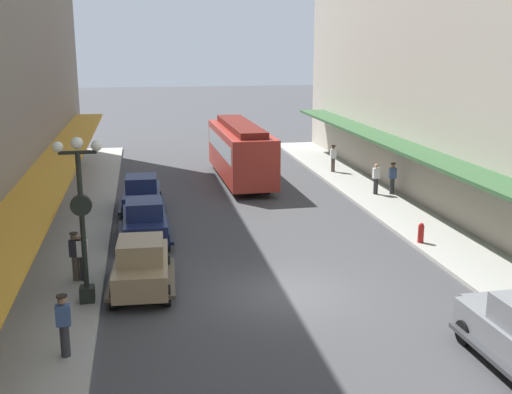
{
  "coord_description": "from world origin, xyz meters",
  "views": [
    {
      "loc": [
        -4.52,
        -18.63,
        7.99
      ],
      "look_at": [
        0.0,
        6.0,
        1.8
      ],
      "focal_mm": 44.0,
      "sensor_mm": 36.0,
      "label": 1
    }
  ],
  "objects_px": {
    "pedestrian_1": "(83,256)",
    "pedestrian_2": "(393,178)",
    "pedestrian_3": "(376,179)",
    "pedestrian_5": "(75,256)",
    "fire_hydrant": "(421,233)",
    "parked_car_2": "(142,264)",
    "parked_car_0": "(142,193)",
    "streetcar": "(240,149)",
    "parked_car_1": "(145,220)",
    "lamp_post_with_clock": "(82,214)",
    "pedestrian_0": "(64,325)",
    "pedestrian_4": "(333,158)"
  },
  "relations": [
    {
      "from": "fire_hydrant",
      "to": "pedestrian_1",
      "type": "height_order",
      "value": "pedestrian_1"
    },
    {
      "from": "parked_car_2",
      "to": "streetcar",
      "type": "xyz_separation_m",
      "value": [
        5.83,
        16.04,
        0.96
      ]
    },
    {
      "from": "lamp_post_with_clock",
      "to": "pedestrian_3",
      "type": "distance_m",
      "value": 18.46
    },
    {
      "from": "pedestrian_2",
      "to": "pedestrian_0",
      "type": "bearing_deg",
      "value": -134.73
    },
    {
      "from": "parked_car_0",
      "to": "pedestrian_5",
      "type": "relative_size",
      "value": 2.57
    },
    {
      "from": "parked_car_2",
      "to": "pedestrian_4",
      "type": "bearing_deg",
      "value": 55.33
    },
    {
      "from": "pedestrian_3",
      "to": "pedestrian_4",
      "type": "height_order",
      "value": "pedestrian_4"
    },
    {
      "from": "lamp_post_with_clock",
      "to": "streetcar",
      "type": "bearing_deg",
      "value": 66.1
    },
    {
      "from": "pedestrian_5",
      "to": "pedestrian_2",
      "type": "bearing_deg",
      "value": 32.62
    },
    {
      "from": "lamp_post_with_clock",
      "to": "pedestrian_4",
      "type": "bearing_deg",
      "value": 53.15
    },
    {
      "from": "pedestrian_1",
      "to": "pedestrian_3",
      "type": "distance_m",
      "value": 17.39
    },
    {
      "from": "parked_car_1",
      "to": "lamp_post_with_clock",
      "type": "distance_m",
      "value": 6.77
    },
    {
      "from": "streetcar",
      "to": "pedestrian_4",
      "type": "xyz_separation_m",
      "value": [
        6.0,
        1.06,
        -0.89
      ]
    },
    {
      "from": "parked_car_0",
      "to": "parked_car_1",
      "type": "xyz_separation_m",
      "value": [
        0.08,
        -4.75,
        0.0
      ]
    },
    {
      "from": "pedestrian_1",
      "to": "pedestrian_4",
      "type": "xyz_separation_m",
      "value": [
        13.77,
        16.13,
        0.02
      ]
    },
    {
      "from": "parked_car_0",
      "to": "streetcar",
      "type": "xyz_separation_m",
      "value": [
        5.76,
        6.04,
        0.96
      ]
    },
    {
      "from": "fire_hydrant",
      "to": "pedestrian_1",
      "type": "relative_size",
      "value": 0.5
    },
    {
      "from": "pedestrian_2",
      "to": "parked_car_0",
      "type": "bearing_deg",
      "value": -176.33
    },
    {
      "from": "parked_car_1",
      "to": "pedestrian_1",
      "type": "bearing_deg",
      "value": -116.08
    },
    {
      "from": "pedestrian_5",
      "to": "parked_car_2",
      "type": "bearing_deg",
      "value": -24.86
    },
    {
      "from": "streetcar",
      "to": "pedestrian_4",
      "type": "relative_size",
      "value": 5.78
    },
    {
      "from": "streetcar",
      "to": "pedestrian_2",
      "type": "relative_size",
      "value": 5.78
    },
    {
      "from": "pedestrian_1",
      "to": "pedestrian_2",
      "type": "xyz_separation_m",
      "value": [
        15.1,
        9.87,
        0.02
      ]
    },
    {
      "from": "lamp_post_with_clock",
      "to": "pedestrian_2",
      "type": "height_order",
      "value": "lamp_post_with_clock"
    },
    {
      "from": "streetcar",
      "to": "pedestrian_1",
      "type": "relative_size",
      "value": 5.88
    },
    {
      "from": "pedestrian_1",
      "to": "pedestrian_2",
      "type": "distance_m",
      "value": 18.04
    },
    {
      "from": "parked_car_1",
      "to": "streetcar",
      "type": "height_order",
      "value": "streetcar"
    },
    {
      "from": "pedestrian_3",
      "to": "pedestrian_4",
      "type": "xyz_separation_m",
      "value": [
        -0.46,
        6.14,
        0.02
      ]
    },
    {
      "from": "parked_car_2",
      "to": "lamp_post_with_clock",
      "type": "relative_size",
      "value": 0.84
    },
    {
      "from": "pedestrian_5",
      "to": "fire_hydrant",
      "type": "bearing_deg",
      "value": 7.46
    },
    {
      "from": "parked_car_0",
      "to": "parked_car_1",
      "type": "relative_size",
      "value": 1.0
    },
    {
      "from": "pedestrian_3",
      "to": "fire_hydrant",
      "type": "bearing_deg",
      "value": -98.48
    },
    {
      "from": "parked_car_1",
      "to": "parked_car_2",
      "type": "xyz_separation_m",
      "value": [
        -0.15,
        -5.25,
        0.0
      ]
    },
    {
      "from": "pedestrian_0",
      "to": "pedestrian_2",
      "type": "bearing_deg",
      "value": 45.27
    },
    {
      "from": "parked_car_1",
      "to": "pedestrian_2",
      "type": "distance_m",
      "value": 14.15
    },
    {
      "from": "fire_hydrant",
      "to": "pedestrian_0",
      "type": "relative_size",
      "value": 0.49
    },
    {
      "from": "pedestrian_4",
      "to": "pedestrian_3",
      "type": "bearing_deg",
      "value": -85.76
    },
    {
      "from": "parked_car_0",
      "to": "pedestrian_4",
      "type": "height_order",
      "value": "parked_car_0"
    },
    {
      "from": "streetcar",
      "to": "pedestrian_5",
      "type": "bearing_deg",
      "value": -118.12
    },
    {
      "from": "parked_car_1",
      "to": "parked_car_0",
      "type": "bearing_deg",
      "value": 90.92
    },
    {
      "from": "pedestrian_3",
      "to": "pedestrian_5",
      "type": "relative_size",
      "value": 0.98
    },
    {
      "from": "fire_hydrant",
      "to": "parked_car_0",
      "type": "bearing_deg",
      "value": 146.58
    },
    {
      "from": "parked_car_1",
      "to": "pedestrian_0",
      "type": "height_order",
      "value": "parked_car_1"
    },
    {
      "from": "parked_car_1",
      "to": "pedestrian_3",
      "type": "xyz_separation_m",
      "value": [
        12.13,
        5.72,
        0.05
      ]
    },
    {
      "from": "streetcar",
      "to": "lamp_post_with_clock",
      "type": "distance_m",
      "value": 18.6
    },
    {
      "from": "streetcar",
      "to": "pedestrian_4",
      "type": "distance_m",
      "value": 6.15
    },
    {
      "from": "parked_car_2",
      "to": "pedestrian_0",
      "type": "height_order",
      "value": "parked_car_2"
    },
    {
      "from": "pedestrian_2",
      "to": "pedestrian_5",
      "type": "height_order",
      "value": "same"
    },
    {
      "from": "parked_car_1",
      "to": "pedestrian_1",
      "type": "height_order",
      "value": "parked_car_1"
    },
    {
      "from": "parked_car_2",
      "to": "pedestrian_3",
      "type": "height_order",
      "value": "parked_car_2"
    }
  ]
}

